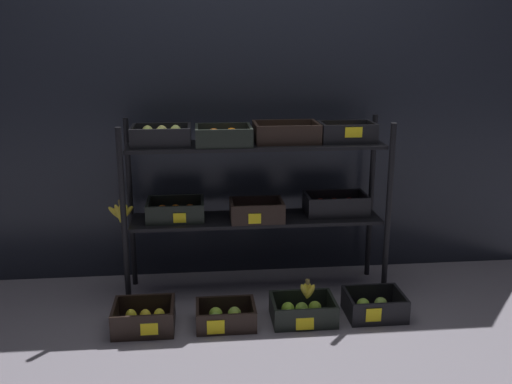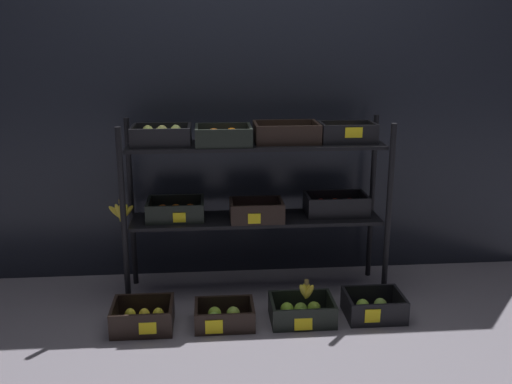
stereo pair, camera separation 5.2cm
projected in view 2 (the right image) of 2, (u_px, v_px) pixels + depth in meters
name	position (u px, v px, depth m)	size (l,w,h in m)	color
ground_plane	(256.00, 290.00, 3.46)	(10.00, 10.00, 0.00)	slate
storefront_wall	(251.00, 129.00, 3.57)	(3.87, 0.12, 1.84)	black
display_rack	(255.00, 175.00, 3.28)	(1.61, 0.37, 1.03)	black
crate_ground_lemon	(143.00, 319.00, 3.01)	(0.32, 0.27, 0.14)	black
crate_ground_apple_green	(224.00, 317.00, 3.04)	(0.31, 0.24, 0.12)	black
crate_ground_center_apple_green	(302.00, 312.00, 3.09)	(0.34, 0.26, 0.12)	black
crate_ground_right_apple_green	(374.00, 308.00, 3.13)	(0.31, 0.26, 0.13)	black
banana_bunch_loose	(306.00, 291.00, 3.05)	(0.10, 0.04, 0.11)	brown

